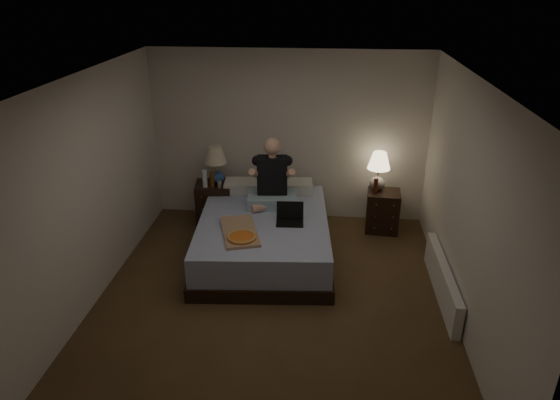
# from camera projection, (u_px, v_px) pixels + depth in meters

# --- Properties ---
(floor) EXTENTS (4.00, 4.50, 0.00)m
(floor) POSITION_uv_depth(u_px,v_px,m) (273.00, 299.00, 5.72)
(floor) COLOR brown
(floor) RESTS_ON ground
(ceiling) EXTENTS (4.00, 4.50, 0.00)m
(ceiling) POSITION_uv_depth(u_px,v_px,m) (271.00, 79.00, 4.69)
(ceiling) COLOR white
(ceiling) RESTS_ON ground
(wall_back) EXTENTS (4.00, 0.00, 2.50)m
(wall_back) POSITION_uv_depth(u_px,v_px,m) (289.00, 137.00, 7.25)
(wall_back) COLOR silver
(wall_back) RESTS_ON ground
(wall_front) EXTENTS (4.00, 0.00, 2.50)m
(wall_front) POSITION_uv_depth(u_px,v_px,m) (233.00, 345.00, 3.16)
(wall_front) COLOR silver
(wall_front) RESTS_ON ground
(wall_left) EXTENTS (0.00, 4.50, 2.50)m
(wall_left) POSITION_uv_depth(u_px,v_px,m) (88.00, 193.00, 5.38)
(wall_left) COLOR silver
(wall_left) RESTS_ON ground
(wall_right) EXTENTS (0.00, 4.50, 2.50)m
(wall_right) POSITION_uv_depth(u_px,v_px,m) (469.00, 208.00, 5.03)
(wall_right) COLOR silver
(wall_right) RESTS_ON ground
(bed) EXTENTS (1.79, 2.30, 0.55)m
(bed) POSITION_uv_depth(u_px,v_px,m) (264.00, 236.00, 6.54)
(bed) COLOR #586DB0
(bed) RESTS_ON floor
(nightstand_left) EXTENTS (0.56, 0.52, 0.65)m
(nightstand_left) POSITION_uv_depth(u_px,v_px,m) (214.00, 204.00, 7.33)
(nightstand_left) COLOR black
(nightstand_left) RESTS_ON floor
(nightstand_right) EXTENTS (0.49, 0.45, 0.60)m
(nightstand_right) POSITION_uv_depth(u_px,v_px,m) (382.00, 211.00, 7.18)
(nightstand_right) COLOR black
(nightstand_right) RESTS_ON floor
(lamp_left) EXTENTS (0.34, 0.34, 0.56)m
(lamp_left) POSITION_uv_depth(u_px,v_px,m) (216.00, 165.00, 7.09)
(lamp_left) COLOR navy
(lamp_left) RESTS_ON nightstand_left
(lamp_right) EXTENTS (0.32, 0.32, 0.56)m
(lamp_right) POSITION_uv_depth(u_px,v_px,m) (378.00, 171.00, 7.03)
(lamp_right) COLOR gray
(lamp_right) RESTS_ON nightstand_right
(water_bottle) EXTENTS (0.07, 0.07, 0.25)m
(water_bottle) POSITION_uv_depth(u_px,v_px,m) (205.00, 179.00, 7.03)
(water_bottle) COLOR white
(water_bottle) RESTS_ON nightstand_left
(soda_can) EXTENTS (0.07, 0.07, 0.10)m
(soda_can) POSITION_uv_depth(u_px,v_px,m) (219.00, 184.00, 7.05)
(soda_can) COLOR #B0B0AB
(soda_can) RESTS_ON nightstand_left
(beer_bottle_left) EXTENTS (0.06, 0.06, 0.23)m
(beer_bottle_left) POSITION_uv_depth(u_px,v_px,m) (212.00, 180.00, 7.03)
(beer_bottle_left) COLOR #60350D
(beer_bottle_left) RESTS_ON nightstand_left
(beer_bottle_right) EXTENTS (0.06, 0.06, 0.23)m
(beer_bottle_right) POSITION_uv_depth(u_px,v_px,m) (376.00, 186.00, 6.97)
(beer_bottle_right) COLOR #531A0B
(beer_bottle_right) RESTS_ON nightstand_right
(person) EXTENTS (0.70, 0.57, 0.93)m
(person) POSITION_uv_depth(u_px,v_px,m) (272.00, 173.00, 6.59)
(person) COLOR black
(person) RESTS_ON bed
(laptop) EXTENTS (0.36, 0.30, 0.24)m
(laptop) POSITION_uv_depth(u_px,v_px,m) (290.00, 215.00, 6.23)
(laptop) COLOR black
(laptop) RESTS_ON bed
(pizza_box) EXTENTS (0.61, 0.84, 0.08)m
(pizza_box) POSITION_uv_depth(u_px,v_px,m) (242.00, 238.00, 5.84)
(pizza_box) COLOR tan
(pizza_box) RESTS_ON bed
(radiator) EXTENTS (0.10, 1.60, 0.40)m
(radiator) POSITION_uv_depth(u_px,v_px,m) (442.00, 281.00, 5.71)
(radiator) COLOR white
(radiator) RESTS_ON floor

